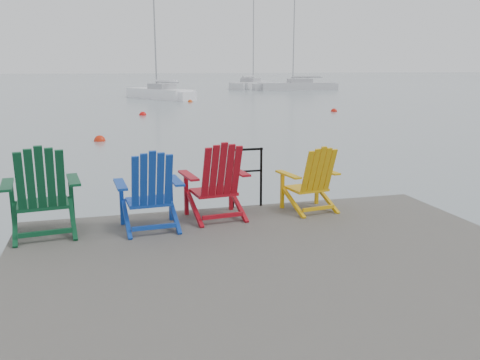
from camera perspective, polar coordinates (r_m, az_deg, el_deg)
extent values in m
plane|color=gray|center=(5.67, 5.32, -14.53)|extent=(400.00, 400.00, 0.00)
cube|color=#302E2B|center=(5.50, 5.40, -10.82)|extent=(6.00, 5.00, 0.20)
cylinder|color=black|center=(7.55, -21.14, -10.75)|extent=(0.26, 0.26, 1.20)
cylinder|color=black|center=(7.71, -0.51, -9.35)|extent=(0.26, 0.26, 1.20)
cylinder|color=black|center=(8.75, 17.01, -7.21)|extent=(0.26, 0.26, 1.20)
cylinder|color=black|center=(7.58, -0.79, 0.17)|extent=(0.04, 0.04, 0.90)
cylinder|color=black|center=(7.69, 2.38, 0.35)|extent=(0.04, 0.04, 0.90)
cylinder|color=black|center=(7.55, 0.82, 3.45)|extent=(0.48, 0.04, 0.04)
cylinder|color=black|center=(7.61, 0.81, 1.00)|extent=(0.44, 0.03, 0.03)
cube|color=#0B3F23|center=(6.94, -21.27, -2.52)|extent=(0.67, 0.61, 0.05)
cube|color=#0B3F23|center=(7.18, -24.15, -2.70)|extent=(0.06, 0.06, 0.65)
cube|color=#0B3F23|center=(7.18, -18.38, -2.23)|extent=(0.06, 0.06, 0.65)
cube|color=#0B3F23|center=(6.87, -24.71, -0.49)|extent=(0.22, 0.71, 0.03)
cube|color=#0B3F23|center=(6.86, -18.20, 0.03)|extent=(0.22, 0.71, 0.03)
cube|color=#0B3F23|center=(6.49, -21.48, -0.04)|extent=(0.60, 0.36, 0.79)
cube|color=#0F389D|center=(6.81, -10.19, -2.40)|extent=(0.59, 0.53, 0.04)
cube|color=#0F389D|center=(6.98, -13.13, -2.55)|extent=(0.05, 0.05, 0.59)
cube|color=#0F389D|center=(7.07, -7.78, -2.14)|extent=(0.05, 0.05, 0.59)
cube|color=#0F389D|center=(6.69, -13.28, -0.49)|extent=(0.16, 0.65, 0.03)
cube|color=#0F389D|center=(6.79, -7.27, -0.05)|extent=(0.16, 0.65, 0.03)
cube|color=#0F389D|center=(6.40, -9.85, -0.11)|extent=(0.53, 0.30, 0.72)
cube|color=maroon|center=(7.18, -2.99, -1.35)|extent=(0.63, 0.57, 0.04)
cube|color=maroon|center=(7.30, -6.06, -1.57)|extent=(0.06, 0.06, 0.61)
cube|color=maroon|center=(7.50, -1.03, -1.11)|extent=(0.06, 0.06, 0.61)
cube|color=maroon|center=(7.00, -5.82, 0.51)|extent=(0.20, 0.67, 0.03)
cube|color=maroon|center=(7.22, -0.19, 0.96)|extent=(0.20, 0.67, 0.03)
cube|color=maroon|center=(6.78, -2.08, 0.95)|extent=(0.56, 0.33, 0.74)
cube|color=#D49B0B|center=(7.61, 7.48, -0.94)|extent=(0.58, 0.53, 0.04)
cube|color=#D49B0B|center=(7.63, 4.77, -1.17)|extent=(0.05, 0.05, 0.54)
cube|color=#D49B0B|center=(7.93, 8.63, -0.73)|extent=(0.05, 0.05, 0.54)
cube|color=#D49B0B|center=(7.37, 5.43, 0.61)|extent=(0.20, 0.60, 0.03)
cube|color=#D49B0B|center=(7.71, 9.69, 1.02)|extent=(0.20, 0.60, 0.03)
cube|color=#D49B0B|center=(7.28, 8.84, 1.01)|extent=(0.51, 0.32, 0.66)
cube|color=white|center=(42.86, -9.03, 9.35)|extent=(5.06, 7.49, 1.10)
cube|color=#9E9EA3|center=(42.51, -8.79, 10.28)|extent=(2.21, 2.59, 0.55)
cylinder|color=gray|center=(43.20, -9.56, 16.24)|extent=(0.12, 0.12, 9.27)
cube|color=silver|center=(62.70, 1.34, 10.49)|extent=(7.28, 8.73, 1.10)
cube|color=#9E9EA3|center=(62.25, 1.20, 11.12)|extent=(2.95, 3.18, 0.55)
cylinder|color=gray|center=(63.21, 1.52, 16.16)|extent=(0.12, 0.12, 11.37)
cube|color=#BDBCC1|center=(59.10, 6.33, 10.29)|extent=(8.58, 2.24, 1.10)
cube|color=#9E9EA3|center=(59.23, 6.74, 10.96)|extent=(2.57, 1.56, 0.55)
cylinder|color=gray|center=(59.00, 6.07, 16.03)|extent=(0.12, 0.12, 10.72)
sphere|color=red|center=(18.74, -15.47, 4.24)|extent=(0.41, 0.41, 0.41)
sphere|color=red|center=(28.25, -10.86, 7.15)|extent=(0.40, 0.40, 0.40)
sphere|color=red|center=(30.56, 10.50, 7.57)|extent=(0.37, 0.37, 0.37)
sphere|color=#DE430D|center=(38.37, -5.62, 8.71)|extent=(0.37, 0.37, 0.37)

